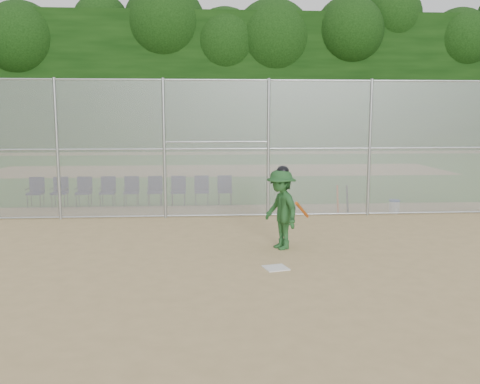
{
  "coord_description": "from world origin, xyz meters",
  "views": [
    {
      "loc": [
        -0.91,
        -10.42,
        3.0
      ],
      "look_at": [
        0.0,
        2.5,
        1.1
      ],
      "focal_mm": 40.0,
      "sensor_mm": 36.0,
      "label": 1
    }
  ],
  "objects": [
    {
      "name": "chair_5",
      "position": [
        -2.48,
        7.08,
        0.48
      ],
      "size": [
        0.54,
        0.52,
        0.96
      ],
      "primitive_type": null,
      "color": "#10123D",
      "rests_on": "ground"
    },
    {
      "name": "dirt_patch_far",
      "position": [
        0.0,
        18.0,
        0.01
      ],
      "size": [
        24.0,
        24.0,
        0.0
      ],
      "primitive_type": "plane",
      "color": "tan",
      "rests_on": "ground"
    },
    {
      "name": "chair_4",
      "position": [
        -3.25,
        7.08,
        0.48
      ],
      "size": [
        0.54,
        0.52,
        0.96
      ],
      "primitive_type": null,
      "color": "#10123D",
      "rests_on": "ground"
    },
    {
      "name": "treeline",
      "position": [
        0.0,
        20.0,
        5.5
      ],
      "size": [
        81.0,
        60.0,
        11.0
      ],
      "color": "black",
      "rests_on": "ground"
    },
    {
      "name": "spare_bats",
      "position": [
        3.34,
        5.41,
        0.42
      ],
      "size": [
        0.36,
        0.27,
        0.84
      ],
      "color": "#D84C14",
      "rests_on": "ground"
    },
    {
      "name": "chair_8",
      "position": [
        -0.18,
        7.08,
        0.48
      ],
      "size": [
        0.54,
        0.52,
        0.96
      ],
      "primitive_type": null,
      "color": "#10123D",
      "rests_on": "ground"
    },
    {
      "name": "chair_3",
      "position": [
        -4.02,
        7.08,
        0.48
      ],
      "size": [
        0.54,
        0.52,
        0.96
      ],
      "primitive_type": null,
      "color": "#10123D",
      "rests_on": "ground"
    },
    {
      "name": "batter_at_plate",
      "position": [
        0.82,
        1.18,
        0.91
      ],
      "size": [
        1.15,
        1.41,
        1.87
      ],
      "color": "#1E4C22",
      "rests_on": "ground"
    },
    {
      "name": "chair_1",
      "position": [
        -5.55,
        7.08,
        0.48
      ],
      "size": [
        0.54,
        0.52,
        0.96
      ],
      "primitive_type": null,
      "color": "#10123D",
      "rests_on": "ground"
    },
    {
      "name": "chair_0",
      "position": [
        -6.32,
        7.08,
        0.48
      ],
      "size": [
        0.54,
        0.52,
        0.96
      ],
      "primitive_type": null,
      "color": "#10123D",
      "rests_on": "ground"
    },
    {
      "name": "water_cooler",
      "position": [
        4.89,
        5.21,
        0.21
      ],
      "size": [
        0.33,
        0.33,
        0.41
      ],
      "color": "white",
      "rests_on": "ground"
    },
    {
      "name": "grass_strip",
      "position": [
        0.0,
        18.0,
        0.01
      ],
      "size": [
        100.0,
        100.0,
        0.0
      ],
      "primitive_type": "plane",
      "color": "#2F641E",
      "rests_on": "ground"
    },
    {
      "name": "chair_7",
      "position": [
        -0.95,
        7.08,
        0.48
      ],
      "size": [
        0.54,
        0.52,
        0.96
      ],
      "primitive_type": null,
      "color": "#10123D",
      "rests_on": "ground"
    },
    {
      "name": "chair_6",
      "position": [
        -1.72,
        7.08,
        0.48
      ],
      "size": [
        0.54,
        0.52,
        0.96
      ],
      "primitive_type": null,
      "color": "#10123D",
      "rests_on": "ground"
    },
    {
      "name": "ground",
      "position": [
        0.0,
        0.0,
        0.0
      ],
      "size": [
        100.0,
        100.0,
        0.0
      ],
      "primitive_type": "plane",
      "color": "tan",
      "rests_on": "ground"
    },
    {
      "name": "backstop_fence",
      "position": [
        0.0,
        5.0,
        2.07
      ],
      "size": [
        16.09,
        0.09,
        4.0
      ],
      "color": "gray",
      "rests_on": "ground"
    },
    {
      "name": "home_plate",
      "position": [
        0.5,
        -0.36,
        0.01
      ],
      "size": [
        0.54,
        0.54,
        0.02
      ],
      "primitive_type": "cube",
      "rotation": [
        0.0,
        0.0,
        0.26
      ],
      "color": "silver",
      "rests_on": "ground"
    },
    {
      "name": "chair_2",
      "position": [
        -4.79,
        7.08,
        0.48
      ],
      "size": [
        0.54,
        0.52,
        0.96
      ],
      "primitive_type": null,
      "color": "#10123D",
      "rests_on": "ground"
    }
  ]
}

